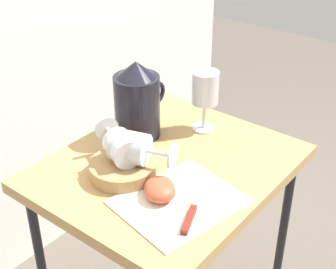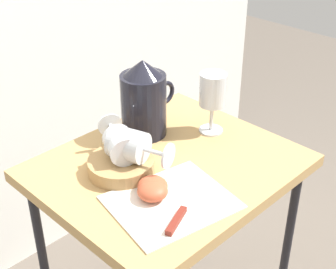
# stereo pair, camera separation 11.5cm
# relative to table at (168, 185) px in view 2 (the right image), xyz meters

# --- Properties ---
(table) EXTENTS (0.60, 0.50, 0.71)m
(table) POSITION_rel_table_xyz_m (0.00, 0.00, 0.00)
(table) COLOR tan
(table) RESTS_ON ground_plane
(linen_napkin) EXTENTS (0.29, 0.26, 0.00)m
(linen_napkin) POSITION_rel_table_xyz_m (-0.10, -0.11, 0.07)
(linen_napkin) COLOR silver
(linen_napkin) RESTS_ON table
(basket_tray) EXTENTS (0.16, 0.16, 0.03)m
(basket_tray) POSITION_rel_table_xyz_m (-0.10, 0.05, 0.08)
(basket_tray) COLOR #AD8451
(basket_tray) RESTS_ON table
(pitcher) EXTENTS (0.17, 0.12, 0.21)m
(pitcher) POSITION_rel_table_xyz_m (0.06, 0.15, 0.15)
(pitcher) COLOR black
(pitcher) RESTS_ON table
(wine_glass_upright) EXTENTS (0.07, 0.07, 0.17)m
(wine_glass_upright) POSITION_rel_table_xyz_m (0.19, 0.03, 0.18)
(wine_glass_upright) COLOR silver
(wine_glass_upright) RESTS_ON table
(wine_glass_tipped_near) EXTENTS (0.11, 0.16, 0.08)m
(wine_glass_tipped_near) POSITION_rel_table_xyz_m (-0.09, 0.04, 0.14)
(wine_glass_tipped_near) COLOR silver
(wine_glass_tipped_near) RESTS_ON basket_tray
(wine_glass_tipped_far) EXTENTS (0.12, 0.16, 0.07)m
(wine_glass_tipped_far) POSITION_rel_table_xyz_m (-0.10, 0.06, 0.14)
(wine_glass_tipped_far) COLOR silver
(wine_glass_tipped_far) RESTS_ON basket_tray
(apple_half_left) EXTENTS (0.07, 0.07, 0.04)m
(apple_half_left) POSITION_rel_table_xyz_m (-0.12, -0.08, 0.09)
(apple_half_left) COLOR #C15133
(apple_half_left) RESTS_ON linen_napkin
(apple_half_right) EXTENTS (0.07, 0.07, 0.04)m
(apple_half_right) POSITION_rel_table_xyz_m (-0.11, -0.06, 0.09)
(apple_half_right) COLOR #C15133
(apple_half_right) RESTS_ON linen_napkin
(knife) EXTENTS (0.21, 0.10, 0.01)m
(knife) POSITION_rel_table_xyz_m (-0.12, -0.16, 0.08)
(knife) COLOR silver
(knife) RESTS_ON linen_napkin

